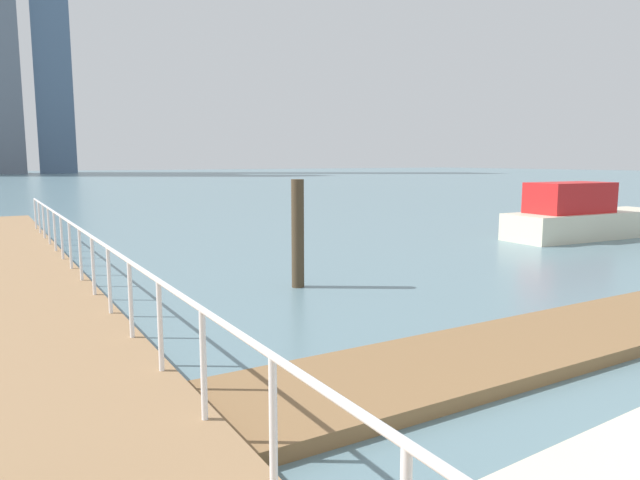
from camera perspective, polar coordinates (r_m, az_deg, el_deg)
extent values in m
plane|color=slate|center=(18.87, -15.56, -0.88)|extent=(300.00, 300.00, 0.00)
cube|color=olive|center=(9.24, 20.53, -9.60)|extent=(11.27, 2.00, 0.18)
cylinder|color=white|center=(4.27, -4.65, -18.04)|extent=(0.06, 0.06, 1.05)
cylinder|color=white|center=(5.51, -11.46, -12.04)|extent=(0.06, 0.06, 1.05)
cylinder|color=white|center=(6.84, -15.54, -8.21)|extent=(0.06, 0.06, 1.05)
cylinder|color=white|center=(8.21, -18.23, -5.63)|extent=(0.06, 0.06, 1.05)
cylinder|color=white|center=(9.60, -20.13, -3.78)|extent=(0.06, 0.06, 1.05)
cylinder|color=white|center=(11.01, -21.54, -2.40)|extent=(0.06, 0.06, 1.05)
cylinder|color=white|center=(12.43, -22.63, -1.33)|extent=(0.06, 0.06, 1.05)
cylinder|color=white|center=(13.86, -23.49, -0.48)|extent=(0.06, 0.06, 1.05)
cylinder|color=white|center=(15.29, -24.19, 0.21)|extent=(0.06, 0.06, 1.05)
cylinder|color=white|center=(16.73, -24.77, 0.78)|extent=(0.06, 0.06, 1.05)
cylinder|color=white|center=(18.17, -25.26, 1.26)|extent=(0.06, 0.06, 1.05)
cylinder|color=white|center=(19.61, -25.68, 1.67)|extent=(0.06, 0.06, 1.05)
cylinder|color=white|center=(21.05, -26.04, 2.03)|extent=(0.06, 0.06, 1.05)
cylinder|color=white|center=(22.49, -26.35, 2.33)|extent=(0.06, 0.06, 1.05)
cylinder|color=white|center=(8.81, -19.41, -1.29)|extent=(0.06, 27.62, 0.06)
cylinder|color=#473826|center=(12.61, -2.22, 0.62)|extent=(0.28, 0.28, 2.38)
cube|color=beige|center=(23.09, 25.06, 1.40)|extent=(6.97, 2.32, 0.94)
cube|color=red|center=(22.17, 23.51, 3.87)|extent=(3.14, 1.71, 1.07)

